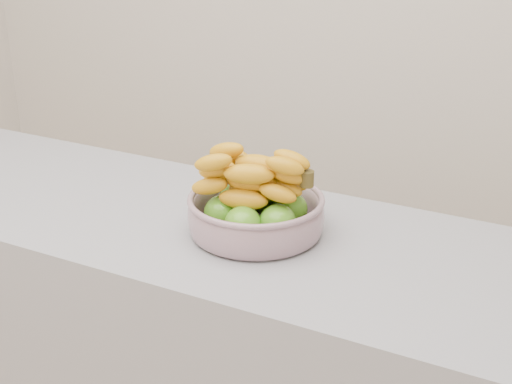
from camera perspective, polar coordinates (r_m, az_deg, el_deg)
counter at (r=1.97m, az=-7.04°, el=-13.49°), size 2.00×0.60×0.90m
fruit_bowl at (r=1.59m, az=-0.03°, el=-1.30°), size 0.31×0.31×0.19m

